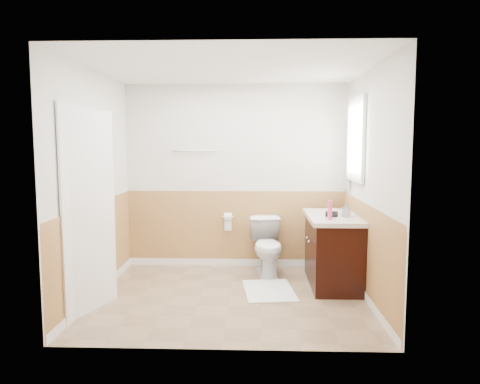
{
  "coord_description": "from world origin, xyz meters",
  "views": [
    {
      "loc": [
        0.28,
        -4.89,
        1.71
      ],
      "look_at": [
        0.1,
        0.25,
        1.15
      ],
      "focal_mm": 33.89,
      "sensor_mm": 36.0,
      "label": 1
    }
  ],
  "objects_px": {
    "vanity_cabinet": "(333,252)",
    "soap_dispenser": "(346,210)",
    "toilet": "(268,247)",
    "lotion_bottle": "(330,210)",
    "bath_mat": "(269,291)"
  },
  "relations": [
    {
      "from": "vanity_cabinet",
      "to": "soap_dispenser",
      "type": "height_order",
      "value": "soap_dispenser"
    },
    {
      "from": "vanity_cabinet",
      "to": "toilet",
      "type": "bearing_deg",
      "value": 153.52
    },
    {
      "from": "vanity_cabinet",
      "to": "lotion_bottle",
      "type": "bearing_deg",
      "value": -107.09
    },
    {
      "from": "toilet",
      "to": "vanity_cabinet",
      "type": "relative_size",
      "value": 0.67
    },
    {
      "from": "bath_mat",
      "to": "soap_dispenser",
      "type": "bearing_deg",
      "value": 10.51
    },
    {
      "from": "toilet",
      "to": "soap_dispenser",
      "type": "xyz_separation_m",
      "value": [
        0.9,
        -0.52,
        0.57
      ]
    },
    {
      "from": "soap_dispenser",
      "to": "lotion_bottle",
      "type": "bearing_deg",
      "value": -139.26
    },
    {
      "from": "lotion_bottle",
      "to": "bath_mat",
      "type": "bearing_deg",
      "value": 178.04
    },
    {
      "from": "toilet",
      "to": "vanity_cabinet",
      "type": "xyz_separation_m",
      "value": [
        0.78,
        -0.39,
        0.03
      ]
    },
    {
      "from": "lotion_bottle",
      "to": "soap_dispenser",
      "type": "relative_size",
      "value": 1.29
    },
    {
      "from": "toilet",
      "to": "bath_mat",
      "type": "relative_size",
      "value": 0.92
    },
    {
      "from": "vanity_cabinet",
      "to": "lotion_bottle",
      "type": "height_order",
      "value": "lotion_bottle"
    },
    {
      "from": "toilet",
      "to": "lotion_bottle",
      "type": "xyz_separation_m",
      "value": [
        0.68,
        -0.71,
        0.59
      ]
    },
    {
      "from": "soap_dispenser",
      "to": "bath_mat",
      "type": "bearing_deg",
      "value": -169.49
    },
    {
      "from": "vanity_cabinet",
      "to": "soap_dispenser",
      "type": "relative_size",
      "value": 6.44
    }
  ]
}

